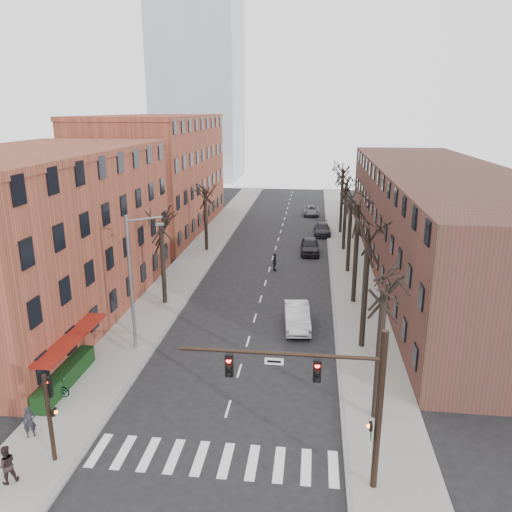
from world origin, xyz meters
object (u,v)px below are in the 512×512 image
(pedestrian_a, at_px, (30,422))
(parked_car_near, at_px, (310,246))
(silver_sedan, at_px, (297,317))
(parked_car_mid, at_px, (322,229))
(bicycle, at_px, (54,388))

(pedestrian_a, bearing_deg, parked_car_near, 33.70)
(silver_sedan, distance_m, parked_car_mid, 28.25)
(parked_car_near, height_order, bicycle, parked_car_near)
(silver_sedan, bearing_deg, pedestrian_a, -135.78)
(parked_car_mid, bearing_deg, bicycle, -112.78)
(parked_car_near, distance_m, bicycle, 33.28)
(parked_car_mid, xyz_separation_m, pedestrian_a, (-14.24, -42.51, 0.22))
(silver_sedan, xyz_separation_m, bicycle, (-12.82, -10.86, -0.19))
(parked_car_near, distance_m, parked_car_mid, 8.71)
(silver_sedan, relative_size, parked_car_near, 1.01)
(parked_car_near, bearing_deg, silver_sedan, -94.24)
(parked_car_mid, relative_size, bicycle, 2.70)
(pedestrian_a, bearing_deg, bicycle, 65.11)
(parked_car_mid, height_order, bicycle, parked_car_mid)
(silver_sedan, height_order, pedestrian_a, pedestrian_a)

